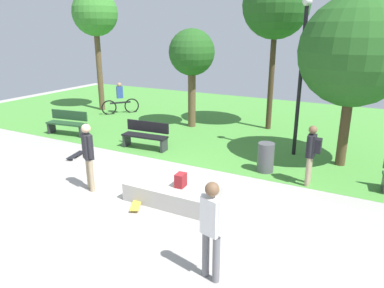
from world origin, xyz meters
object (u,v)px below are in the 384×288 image
at_px(park_bench_far_right, 67,122).
at_px(tree_tall_oak, 355,52).
at_px(tree_slender_maple, 192,54).
at_px(pedestrian_with_backpack, 312,150).
at_px(trash_bin, 266,157).
at_px(park_bench_near_lamppost, 146,135).
at_px(lamp_post, 302,65).
at_px(concrete_ledge, 172,193).
at_px(skateboard_spare, 76,155).
at_px(skateboard_by_ledge, 137,203).
at_px(skater_performing_trick, 211,224).
at_px(backpack_on_ledge, 181,180).
at_px(tree_broad_elm, 95,15).
at_px(tree_leaning_ash, 276,5).
at_px(skater_watching, 88,152).
at_px(cyclist_on_bicycle, 120,100).

bearing_deg(park_bench_far_right, tree_tall_oak, 8.75).
distance_m(tree_slender_maple, pedestrian_with_backpack, 6.99).
relative_size(tree_slender_maple, trash_bin, 4.63).
distance_m(park_bench_near_lamppost, lamp_post, 5.49).
xyz_separation_m(concrete_ledge, skateboard_spare, (-4.34, 1.23, -0.15)).
relative_size(concrete_ledge, skateboard_by_ledge, 2.69).
bearing_deg(skater_performing_trick, trash_bin, 97.18).
distance_m(skateboard_spare, lamp_post, 7.58).
relative_size(backpack_on_ledge, skater_performing_trick, 0.19).
distance_m(tree_broad_elm, tree_tall_oak, 11.94).
height_order(park_bench_far_right, tree_tall_oak, tree_tall_oak).
height_order(skateboard_by_ledge, tree_broad_elm, tree_broad_elm).
distance_m(skater_performing_trick, lamp_post, 7.09).
bearing_deg(skateboard_spare, backpack_on_ledge, -14.76).
relative_size(park_bench_near_lamppost, tree_broad_elm, 0.29).
height_order(tree_leaning_ash, tree_tall_oak, tree_leaning_ash).
distance_m(skater_performing_trick, tree_broad_elm, 14.28).
bearing_deg(trash_bin, skater_watching, -137.13).
height_order(trash_bin, pedestrian_with_backpack, pedestrian_with_backpack).
xyz_separation_m(skater_watching, skateboard_spare, (-2.16, 1.61, -0.95)).
bearing_deg(park_bench_far_right, tree_leaning_ash, 34.24).
bearing_deg(backpack_on_ledge, skater_performing_trick, -142.98).
xyz_separation_m(concrete_ledge, lamp_post, (1.74, 4.78, 2.66)).
height_order(skateboard_by_ledge, skateboard_spare, same).
bearing_deg(park_bench_far_right, skateboard_spare, -39.26).
bearing_deg(park_bench_near_lamppost, park_bench_far_right, -179.55).
xyz_separation_m(tree_leaning_ash, pedestrian_with_backpack, (2.59, -4.94, -3.78)).
bearing_deg(skateboard_by_ledge, tree_leaning_ash, 85.06).
bearing_deg(trash_bin, tree_slender_maple, 140.95).
relative_size(tree_tall_oak, cyclist_on_bicycle, 3.19).
xyz_separation_m(skater_watching, tree_broad_elm, (-6.23, 7.46, 3.52)).
height_order(backpack_on_ledge, pedestrian_with_backpack, pedestrian_with_backpack).
distance_m(concrete_ledge, trash_bin, 3.21).
bearing_deg(skater_performing_trick, park_bench_far_right, 149.22).
xyz_separation_m(park_bench_near_lamppost, park_bench_far_right, (-3.64, -0.03, 0.00)).
bearing_deg(cyclist_on_bicycle, backpack_on_ledge, -43.15).
distance_m(backpack_on_ledge, skater_performing_trick, 2.76).
height_order(park_bench_far_right, tree_slender_maple, tree_slender_maple).
bearing_deg(lamp_post, tree_tall_oak, -10.75).
xyz_separation_m(tree_leaning_ash, trash_bin, (1.30, -4.58, -4.31)).
bearing_deg(park_bench_far_right, skater_watching, -38.02).
relative_size(skater_performing_trick, skater_watching, 1.00).
height_order(backpack_on_ledge, park_bench_far_right, park_bench_far_right).
height_order(tree_broad_elm, tree_tall_oak, tree_broad_elm).
xyz_separation_m(tree_broad_elm, tree_slender_maple, (5.54, -0.74, -1.58)).
xyz_separation_m(park_bench_far_right, lamp_post, (8.26, 1.77, 2.39)).
height_order(skater_performing_trick, skater_watching, skater_watching).
bearing_deg(skater_watching, cyclist_on_bicycle, 123.92).
distance_m(skateboard_by_ledge, trash_bin, 4.00).
bearing_deg(skater_watching, pedestrian_with_backpack, 31.20).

